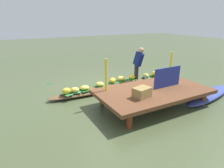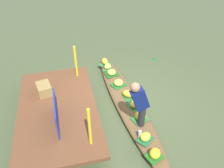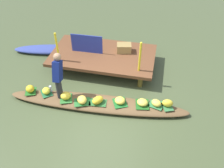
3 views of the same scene
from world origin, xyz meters
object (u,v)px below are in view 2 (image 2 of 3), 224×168
(vendor_boat, at_px, (126,101))
(banana_bunch_5, at_px, (155,153))
(banana_bunch_6, at_px, (140,116))
(water_bottle, at_px, (140,134))
(banana_bunch_2, at_px, (136,103))
(banana_bunch_0, at_px, (128,94))
(produce_crate, at_px, (44,89))
(vendor_person, at_px, (140,103))
(market_banner, at_px, (56,113))
(banana_bunch_8, at_px, (105,61))
(banana_bunch_7, at_px, (108,66))
(banana_bunch_3, at_px, (145,137))
(banana_bunch_1, at_px, (119,83))
(banana_bunch_4, at_px, (112,72))

(vendor_boat, bearing_deg, banana_bunch_5, 177.71)
(banana_bunch_6, bearing_deg, water_bottle, 159.86)
(banana_bunch_2, relative_size, banana_bunch_6, 1.11)
(banana_bunch_0, distance_m, produce_crate, 2.16)
(banana_bunch_5, height_order, vendor_person, vendor_person)
(banana_bunch_2, distance_m, banana_bunch_5, 1.51)
(banana_bunch_2, xyz_separation_m, market_banner, (-0.41, 1.90, 0.49))
(vendor_boat, height_order, market_banner, market_banner)
(banana_bunch_0, xyz_separation_m, banana_bunch_8, (1.77, 0.26, 0.01))
(vendor_boat, height_order, banana_bunch_0, banana_bunch_0)
(banana_bunch_0, xyz_separation_m, vendor_person, (-1.03, 0.09, 0.60))
(vendor_boat, distance_m, vendor_person, 1.27)
(banana_bunch_7, bearing_deg, produce_crate, 122.15)
(vendor_boat, relative_size, banana_bunch_7, 18.43)
(banana_bunch_3, relative_size, water_bottle, 1.33)
(water_bottle, bearing_deg, vendor_boat, -3.83)
(banana_bunch_7, height_order, vendor_person, vendor_person)
(banana_bunch_3, height_order, banana_bunch_8, banana_bunch_8)
(banana_bunch_3, bearing_deg, banana_bunch_7, 3.28)
(banana_bunch_3, distance_m, banana_bunch_6, 0.60)
(banana_bunch_6, height_order, banana_bunch_8, same)
(water_bottle, relative_size, produce_crate, 0.42)
(vendor_boat, height_order, produce_crate, produce_crate)
(banana_bunch_1, distance_m, banana_bunch_6, 1.43)
(banana_bunch_3, relative_size, banana_bunch_6, 0.92)
(banana_bunch_4, relative_size, banana_bunch_6, 1.03)
(banana_bunch_6, height_order, banana_bunch_7, banana_bunch_6)
(vendor_person, bearing_deg, banana_bunch_2, -14.11)
(banana_bunch_0, distance_m, water_bottle, 1.37)
(banana_bunch_2, xyz_separation_m, banana_bunch_3, (-1.05, 0.13, -0.00))
(banana_bunch_5, xyz_separation_m, water_bottle, (0.54, 0.13, -0.01))
(vendor_boat, distance_m, banana_bunch_5, 1.88)
(banana_bunch_0, xyz_separation_m, banana_bunch_3, (-1.45, 0.06, -0.01))
(banana_bunch_3, height_order, banana_bunch_7, banana_bunch_3)
(banana_bunch_7, bearing_deg, vendor_person, -176.86)
(banana_bunch_0, bearing_deg, banana_bunch_1, 12.04)
(banana_bunch_6, height_order, vendor_person, vendor_person)
(banana_bunch_8, height_order, vendor_person, vendor_person)
(banana_bunch_5, distance_m, banana_bunch_8, 3.68)
(produce_crate, bearing_deg, market_banner, -166.00)
(banana_bunch_7, distance_m, vendor_person, 2.60)
(banana_bunch_8, distance_m, water_bottle, 3.13)
(banana_bunch_2, bearing_deg, banana_bunch_4, 9.17)
(vendor_boat, distance_m, banana_bunch_4, 1.19)
(banana_bunch_2, distance_m, vendor_person, 0.89)
(banana_bunch_0, relative_size, vendor_person, 0.26)
(banana_bunch_3, xyz_separation_m, banana_bunch_5, (-0.45, -0.03, 0.02))
(banana_bunch_3, bearing_deg, water_bottle, 47.03)
(produce_crate, bearing_deg, banana_bunch_1, -82.58)
(banana_bunch_1, relative_size, produce_crate, 0.62)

